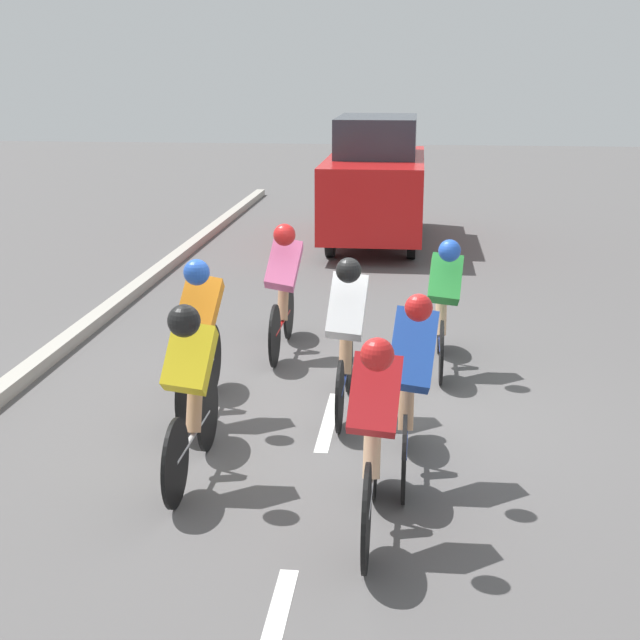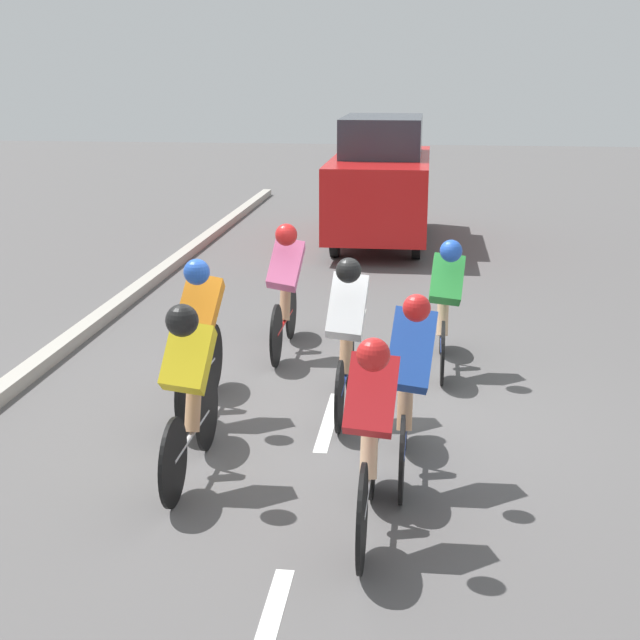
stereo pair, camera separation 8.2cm
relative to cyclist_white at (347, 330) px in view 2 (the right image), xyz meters
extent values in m
plane|color=#565454|center=(0.13, 0.01, -0.80)|extent=(60.00, 60.00, 0.00)
cube|color=white|center=(0.13, 3.42, -0.80)|extent=(0.12, 1.40, 0.01)
cube|color=white|center=(0.13, 0.22, -0.80)|extent=(0.12, 1.40, 0.01)
cube|color=white|center=(0.13, -2.98, -0.80)|extent=(0.12, 1.40, 0.01)
cylinder|color=black|center=(0.02, -0.60, -0.48)|extent=(0.03, 0.64, 0.64)
cylinder|color=black|center=(0.02, 0.43, -0.48)|extent=(0.03, 0.64, 0.64)
cylinder|color=navy|center=(0.02, -0.08, -0.48)|extent=(0.04, 1.03, 0.04)
cylinder|color=navy|center=(0.02, -0.26, -0.27)|extent=(0.04, 0.04, 0.42)
cylinder|color=#1999D8|center=(0.02, -0.13, -0.38)|extent=(0.07, 0.07, 0.16)
cylinder|color=tan|center=(0.02, -0.16, -0.30)|extent=(0.12, 0.23, 0.36)
cube|color=white|center=(-0.01, 0.02, 0.22)|extent=(0.37, 0.49, 0.61)
sphere|color=black|center=(-0.03, 0.24, 0.60)|extent=(0.22, 0.22, 0.22)
cylinder|color=black|center=(1.08, 0.93, -0.47)|extent=(0.03, 0.66, 0.66)
cylinder|color=black|center=(1.08, 1.94, -0.47)|extent=(0.03, 0.66, 0.66)
cylinder|color=#B7B7BC|center=(1.08, 1.43, -0.47)|extent=(0.04, 1.01, 0.04)
cylinder|color=#B7B7BC|center=(1.08, 1.26, -0.26)|extent=(0.04, 0.04, 0.42)
cylinder|color=green|center=(1.08, 1.38, -0.37)|extent=(0.07, 0.07, 0.16)
cylinder|color=tan|center=(1.08, 1.36, -0.29)|extent=(0.12, 0.23, 0.36)
cube|color=yellow|center=(1.05, 1.53, 0.20)|extent=(0.38, 0.45, 0.55)
sphere|color=black|center=(1.02, 1.75, 0.55)|extent=(0.24, 0.24, 0.24)
cylinder|color=black|center=(-0.35, 1.62, -0.45)|extent=(0.03, 0.70, 0.70)
cylinder|color=black|center=(-0.35, 2.64, -0.45)|extent=(0.03, 0.70, 0.70)
cylinder|color=#B7B7BC|center=(-0.35, 2.13, -0.45)|extent=(0.04, 1.01, 0.04)
cylinder|color=#B7B7BC|center=(-0.35, 1.95, -0.24)|extent=(0.04, 0.04, 0.42)
cylinder|color=white|center=(-0.35, 2.08, -0.35)|extent=(0.07, 0.07, 0.16)
cylinder|color=#DBAD84|center=(-0.35, 2.05, -0.27)|extent=(0.12, 0.23, 0.36)
cube|color=red|center=(-0.37, 2.23, 0.22)|extent=(0.36, 0.46, 0.56)
sphere|color=red|center=(-0.39, 2.45, 0.57)|extent=(0.21, 0.21, 0.21)
cylinder|color=black|center=(-0.57, 0.71, -0.47)|extent=(0.03, 0.65, 0.65)
cylinder|color=black|center=(-0.57, 1.68, -0.47)|extent=(0.03, 0.65, 0.65)
cylinder|color=navy|center=(-0.57, 1.20, -0.47)|extent=(0.04, 0.97, 0.04)
cylinder|color=navy|center=(-0.57, 1.03, -0.26)|extent=(0.04, 0.04, 0.42)
cylinder|color=white|center=(-0.57, 1.15, -0.37)|extent=(0.07, 0.07, 0.16)
cylinder|color=tan|center=(-0.57, 1.12, -0.29)|extent=(0.12, 0.23, 0.36)
cube|color=blue|center=(-0.60, 1.30, 0.24)|extent=(0.39, 0.51, 0.64)
sphere|color=red|center=(-0.64, 1.52, 0.63)|extent=(0.20, 0.20, 0.20)
cylinder|color=black|center=(0.86, -2.29, -0.46)|extent=(0.03, 0.67, 0.67)
cylinder|color=black|center=(0.86, -1.25, -0.46)|extent=(0.03, 0.67, 0.67)
cylinder|color=red|center=(0.86, -1.77, -0.46)|extent=(0.04, 1.04, 0.04)
cylinder|color=red|center=(0.86, -1.95, -0.25)|extent=(0.04, 0.04, 0.42)
cylinder|color=#1999D8|center=(0.86, -1.82, -0.36)|extent=(0.07, 0.07, 0.16)
cylinder|color=tan|center=(0.86, -1.85, -0.28)|extent=(0.12, 0.23, 0.36)
cube|color=pink|center=(0.82, -1.67, 0.22)|extent=(0.41, 0.47, 0.60)
sphere|color=red|center=(0.78, -1.45, 0.59)|extent=(0.24, 0.24, 0.24)
cylinder|color=black|center=(1.35, -0.41, -0.46)|extent=(0.03, 0.68, 0.68)
cylinder|color=black|center=(1.35, 0.57, -0.46)|extent=(0.03, 0.68, 0.68)
cylinder|color=#B7B7BC|center=(1.35, 0.08, -0.46)|extent=(0.04, 0.99, 0.04)
cylinder|color=#B7B7BC|center=(1.35, -0.09, -0.25)|extent=(0.04, 0.04, 0.42)
cylinder|color=green|center=(1.35, 0.03, -0.36)|extent=(0.07, 0.07, 0.16)
cylinder|color=tan|center=(1.35, 0.00, -0.28)|extent=(0.12, 0.23, 0.36)
cube|color=orange|center=(1.30, 0.18, 0.22)|extent=(0.40, 0.47, 0.60)
sphere|color=blue|center=(1.26, 0.40, 0.59)|extent=(0.23, 0.23, 0.23)
cylinder|color=black|center=(-0.89, -1.94, -0.48)|extent=(0.03, 0.65, 0.65)
cylinder|color=black|center=(-0.89, -0.91, -0.48)|extent=(0.03, 0.65, 0.65)
cylinder|color=navy|center=(-0.89, -1.43, -0.48)|extent=(0.04, 1.04, 0.04)
cylinder|color=navy|center=(-0.89, -1.61, -0.27)|extent=(0.04, 0.04, 0.42)
cylinder|color=green|center=(-0.89, -1.48, -0.38)|extent=(0.07, 0.07, 0.16)
cylinder|color=#DBAD84|center=(-0.89, -1.50, -0.30)|extent=(0.12, 0.23, 0.36)
cube|color=green|center=(-0.91, -1.33, 0.18)|extent=(0.37, 0.44, 0.54)
sphere|color=blue|center=(-0.94, -1.11, 0.53)|extent=(0.22, 0.22, 0.22)
cylinder|color=black|center=(-0.52, -7.02, -0.48)|extent=(0.14, 0.64, 0.64)
cylinder|color=black|center=(0.84, -7.02, -0.48)|extent=(0.14, 0.64, 0.64)
cylinder|color=black|center=(-0.52, -9.76, -0.48)|extent=(0.14, 0.64, 0.64)
cylinder|color=black|center=(0.84, -9.76, -0.48)|extent=(0.14, 0.64, 0.64)
cube|color=red|center=(0.16, -8.39, 0.14)|extent=(1.70, 4.42, 1.24)
cube|color=#2D333D|center=(0.16, -8.61, 1.10)|extent=(1.39, 2.43, 0.68)
camera|label=1|loc=(-0.61, 7.68, 2.28)|focal=50.00mm
camera|label=2|loc=(-0.69, 7.67, 2.28)|focal=50.00mm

